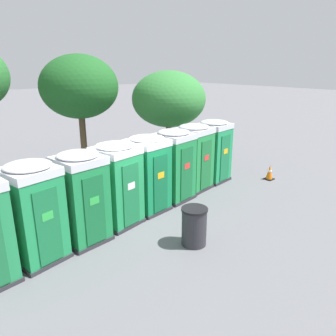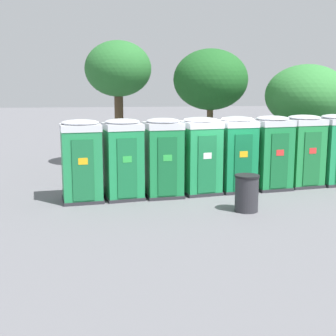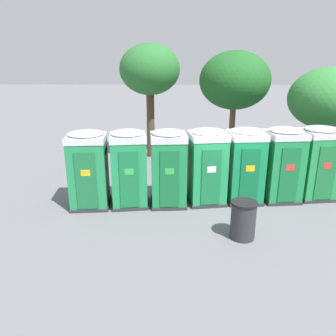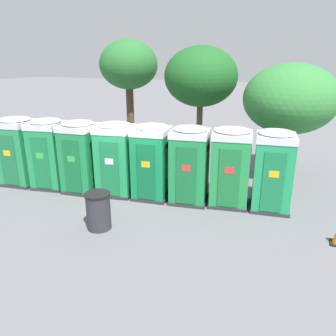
{
  "view_description": "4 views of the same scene",
  "coord_description": "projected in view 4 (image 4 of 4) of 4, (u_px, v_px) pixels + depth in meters",
  "views": [
    {
      "loc": [
        -5.48,
        -8.16,
        4.68
      ],
      "look_at": [
        1.7,
        0.05,
        1.21
      ],
      "focal_mm": 35.0,
      "sensor_mm": 36.0,
      "label": 1
    },
    {
      "loc": [
        -3.87,
        -15.25,
        3.6
      ],
      "look_at": [
        -1.72,
        -0.45,
        0.91
      ],
      "focal_mm": 50.0,
      "sensor_mm": 36.0,
      "label": 2
    },
    {
      "loc": [
        -1.42,
        -10.74,
        4.59
      ],
      "look_at": [
        -1.9,
        -0.48,
        1.25
      ],
      "focal_mm": 35.0,
      "sensor_mm": 36.0,
      "label": 3
    },
    {
      "loc": [
        5.11,
        -9.58,
        4.53
      ],
      "look_at": [
        1.23,
        -0.02,
        1.08
      ],
      "focal_mm": 35.0,
      "sensor_mm": 36.0,
      "label": 4
    }
  ],
  "objects": [
    {
      "name": "ground_plane",
      "position": [
        137.0,
        192.0,
        11.68
      ],
      "size": [
        120.0,
        120.0,
        0.0
      ],
      "primitive_type": "plane",
      "color": "slate"
    },
    {
      "name": "portapotty_0",
      "position": [
        18.0,
        151.0,
        12.16
      ],
      "size": [
        1.36,
        1.34,
        2.54
      ],
      "color": "#2D2D33",
      "rests_on": "ground"
    },
    {
      "name": "portapotty_1",
      "position": [
        49.0,
        153.0,
        11.85
      ],
      "size": [
        1.36,
        1.38,
        2.54
      ],
      "color": "#2D2D33",
      "rests_on": "ground"
    },
    {
      "name": "portapotty_2",
      "position": [
        80.0,
        156.0,
        11.48
      ],
      "size": [
        1.28,
        1.31,
        2.54
      ],
      "color": "#2D2D33",
      "rests_on": "ground"
    },
    {
      "name": "portapotty_3",
      "position": [
        116.0,
        158.0,
        11.23
      ],
      "size": [
        1.39,
        1.39,
        2.54
      ],
      "color": "#2D2D33",
      "rests_on": "ground"
    },
    {
      "name": "portapotty_4",
      "position": [
        152.0,
        161.0,
        10.92
      ],
      "size": [
        1.28,
        1.32,
        2.54
      ],
      "color": "#2D2D33",
      "rests_on": "ground"
    },
    {
      "name": "portapotty_5",
      "position": [
        190.0,
        164.0,
        10.6
      ],
      "size": [
        1.36,
        1.35,
        2.54
      ],
      "color": "#2D2D33",
      "rests_on": "ground"
    },
    {
      "name": "portapotty_6",
      "position": [
        230.0,
        166.0,
        10.38
      ],
      "size": [
        1.4,
        1.38,
        2.54
      ],
      "color": "#2D2D33",
      "rests_on": "ground"
    },
    {
      "name": "portapotty_7",
      "position": [
        273.0,
        170.0,
        10.04
      ],
      "size": [
        1.32,
        1.34,
        2.54
      ],
      "color": "#2D2D33",
      "rests_on": "ground"
    },
    {
      "name": "street_tree_0",
      "position": [
        129.0,
        66.0,
        16.1
      ],
      "size": [
        2.86,
        2.86,
        5.44
      ],
      "color": "#4C3826",
      "rests_on": "ground"
    },
    {
      "name": "street_tree_1",
      "position": [
        201.0,
        77.0,
        14.25
      ],
      "size": [
        3.2,
        3.2,
        5.09
      ],
      "color": "brown",
      "rests_on": "ground"
    },
    {
      "name": "street_tree_2",
      "position": [
        290.0,
        99.0,
        12.01
      ],
      "size": [
        3.41,
        3.41,
        4.41
      ],
      "color": "#4C3826",
      "rests_on": "ground"
    },
    {
      "name": "trash_can",
      "position": [
        98.0,
        211.0,
        9.06
      ],
      "size": [
        0.71,
        0.71,
        1.06
      ],
      "color": "#2D2D33",
      "rests_on": "ground"
    }
  ]
}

